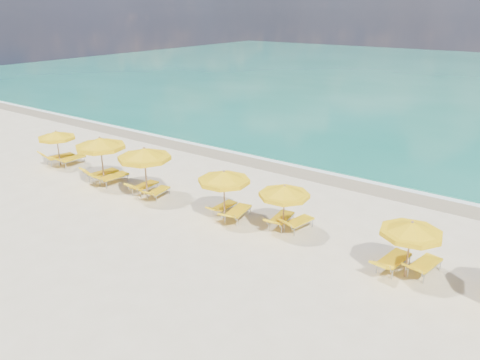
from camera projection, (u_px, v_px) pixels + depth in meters
The scene contains 23 objects.
ground_plane at pixel (220, 215), 20.46m from camera, with size 120.00×120.00×0.00m, color beige.
ocean at pixel (465, 81), 56.81m from camera, with size 120.00×80.00×0.30m, color #126954.
wet_sand_band at pixel (302, 170), 26.07m from camera, with size 120.00×2.60×0.01m, color tan.
foam_line at pixel (309, 166), 26.67m from camera, with size 120.00×1.20×0.03m, color white.
whitecap_near at pixel (294, 123), 36.64m from camera, with size 14.00×0.36×0.05m, color white.
umbrella_1 at pixel (56, 136), 26.17m from camera, with size 2.31×2.31×2.09m.
umbrella_2 at pixel (100, 144), 23.28m from camera, with size 2.85×2.85×2.54m.
umbrella_3 at pixel (144, 155), 21.61m from camera, with size 2.73×2.73×2.52m.
umbrella_4 at pixel (224, 178), 19.43m from camera, with size 2.74×2.74×2.24m.
umbrella_5 at pixel (284, 192), 18.32m from camera, with size 2.54×2.54×2.07m.
umbrella_6 at pixel (411, 229), 15.22m from camera, with size 2.39×2.39×2.09m.
lounger_1_left at pixel (59, 159), 27.10m from camera, with size 0.97×2.01×0.95m.
lounger_1_right at pixel (71, 161), 26.76m from camera, with size 0.69×2.00×0.81m.
lounger_2_left at pixel (102, 176), 24.43m from camera, with size 0.91×2.01×0.97m.
lounger_2_right at pixel (113, 180), 23.96m from camera, with size 0.80×2.04×0.83m.
lounger_3_left at pixel (145, 189), 22.84m from camera, with size 0.70×1.84×0.80m.
lounger_3_right at pixel (158, 194), 22.28m from camera, with size 0.83×1.74×0.69m.
lounger_4_left at pixel (224, 209), 20.64m from camera, with size 0.56×1.66×0.60m.
lounger_4_right at pixel (237, 215), 19.96m from camera, with size 0.96×2.06×0.76m.
lounger_5_left at pixel (281, 221), 19.36m from camera, with size 0.84×1.94×0.76m.
lounger_5_right at pixel (298, 225), 19.09m from camera, with size 0.90×1.82×0.79m.
lounger_6_left at pixel (393, 264), 16.19m from camera, with size 0.92×2.06×0.74m.
lounger_6_right at pixel (424, 268), 15.92m from camera, with size 0.95×1.96×0.79m.
Camera 1 is at (11.67, -14.54, 8.63)m, focal length 35.00 mm.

